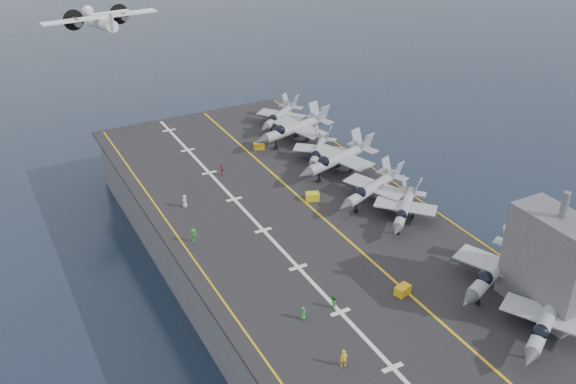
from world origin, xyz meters
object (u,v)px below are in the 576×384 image
island_superstructure (553,252)px  transport_plane (101,24)px  tow_cart_a (403,290)px  fighter_jet_0 (547,318)px

island_superstructure → transport_plane: bearing=106.3°
tow_cart_a → island_superstructure: bearing=-36.6°
island_superstructure → fighter_jet_0: size_ratio=0.85×
fighter_jet_0 → tow_cart_a: (-8.88, 13.26, -1.99)m
tow_cart_a → transport_plane: bearing=99.7°
island_superstructure → fighter_jet_0: 7.33m
fighter_jet_0 → transport_plane: 97.82m
tow_cart_a → transport_plane: size_ratio=0.09×
fighter_jet_0 → tow_cart_a: bearing=123.8°
transport_plane → fighter_jet_0: bearing=-76.5°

